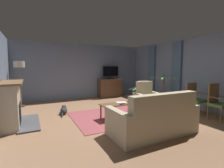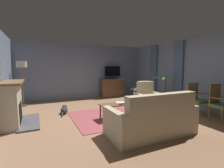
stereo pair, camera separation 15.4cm
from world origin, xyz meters
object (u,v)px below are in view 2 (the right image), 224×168
(folded_newspaper, at_px, (121,102))
(sofa_floral, at_px, (152,121))
(fireplace, at_px, (13,104))
(side_chair_beside_plant, at_px, (196,98))
(cat, at_px, (64,110))
(tv_remote, at_px, (122,104))
(potted_plant_leafy_by_curtain, at_px, (138,99))
(floor_lamp, at_px, (22,68))
(coffee_table, at_px, (119,105))
(tv_cabinet, at_px, (112,88))
(armchair_near_window, at_px, (149,102))
(television, at_px, (113,72))
(side_chair_tucked_against_wall, at_px, (219,102))
(potted_plant_small_fern_corner, at_px, (165,96))

(folded_newspaper, height_order, sofa_floral, sofa_floral)
(fireplace, bearing_deg, side_chair_beside_plant, -14.95)
(fireplace, bearing_deg, cat, 20.86)
(tv_remote, distance_m, sofa_floral, 1.27)
(potted_plant_leafy_by_curtain, distance_m, floor_lamp, 4.73)
(coffee_table, bearing_deg, sofa_floral, -85.16)
(tv_cabinet, relative_size, sofa_floral, 0.61)
(tv_remote, relative_size, floor_lamp, 0.10)
(floor_lamp, bearing_deg, armchair_near_window, -32.89)
(tv_remote, distance_m, floor_lamp, 4.12)
(tv_remote, distance_m, folded_newspaper, 0.25)
(coffee_table, height_order, cat, coffee_table)
(tv_cabinet, bearing_deg, cat, -143.24)
(fireplace, distance_m, potted_plant_leafy_by_curtain, 4.56)
(fireplace, xyz_separation_m, tv_remote, (2.79, -0.79, -0.10))
(television, distance_m, folded_newspaper, 3.30)
(tv_cabinet, height_order, armchair_near_window, armchair_near_window)
(armchair_near_window, height_order, side_chair_tucked_against_wall, side_chair_tucked_against_wall)
(coffee_table, distance_m, tv_remote, 0.16)
(tv_cabinet, distance_m, tv_remote, 3.50)
(folded_newspaper, relative_size, potted_plant_small_fern_corner, 0.25)
(side_chair_beside_plant, bearing_deg, coffee_table, 162.93)
(fireplace, xyz_separation_m, folded_newspaper, (2.89, -0.56, -0.11))
(fireplace, height_order, cat, fireplace)
(sofa_floral, bearing_deg, cat, 120.46)
(coffee_table, relative_size, potted_plant_leafy_by_curtain, 1.54)
(potted_plant_small_fern_corner, height_order, cat, potted_plant_small_fern_corner)
(side_chair_tucked_against_wall, bearing_deg, potted_plant_leafy_by_curtain, 103.05)
(armchair_near_window, bearing_deg, side_chair_beside_plant, -42.45)
(armchair_near_window, bearing_deg, sofa_floral, -125.49)
(sofa_floral, bearing_deg, armchair_near_window, 54.51)
(tv_cabinet, height_order, potted_plant_leafy_by_curtain, tv_cabinet)
(armchair_near_window, xyz_separation_m, side_chair_tucked_against_wall, (1.08, -1.69, 0.22))
(television, xyz_separation_m, side_chair_beside_plant, (1.14, -3.81, -0.71))
(tv_cabinet, xyz_separation_m, cat, (-2.64, -1.97, -0.31))
(side_chair_tucked_against_wall, height_order, potted_plant_small_fern_corner, potted_plant_small_fern_corner)
(side_chair_beside_plant, bearing_deg, armchair_near_window, 137.55)
(folded_newspaper, relative_size, side_chair_beside_plant, 0.30)
(television, xyz_separation_m, folded_newspaper, (-1.12, -3.00, -0.80))
(tv_remote, xyz_separation_m, side_chair_tucked_against_wall, (2.36, -1.29, 0.09))
(folded_newspaper, distance_m, side_chair_beside_plant, 2.40)
(tv_remote, bearing_deg, side_chair_beside_plant, -29.81)
(potted_plant_leafy_by_curtain, bearing_deg, sofa_floral, -118.53)
(folded_newspaper, distance_m, cat, 1.90)
(coffee_table, height_order, sofa_floral, sofa_floral)
(folded_newspaper, height_order, potted_plant_small_fern_corner, potted_plant_small_fern_corner)
(tv_remote, distance_m, armchair_near_window, 1.35)
(cat, bearing_deg, side_chair_tucked_against_wall, -34.56)
(television, bearing_deg, fireplace, -148.68)
(side_chair_beside_plant, bearing_deg, potted_plant_leafy_by_curtain, 106.92)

